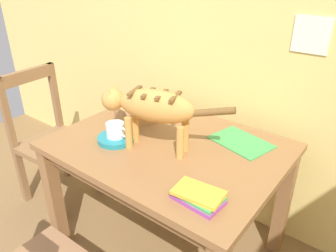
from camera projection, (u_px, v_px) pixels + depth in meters
The scene contains 9 objects.
wall_rear at pixel (213, 19), 1.88m from camera, with size 4.73×0.11×2.50m.
dining_table at pixel (168, 159), 1.69m from camera, with size 1.13×0.86×0.72m.
cat at pixel (151, 107), 1.51m from camera, with size 0.63×0.24×0.31m.
saucer_bowl at pixel (116, 138), 1.67m from camera, with size 0.19×0.19×0.03m, color teal.
coffee_mug at pixel (116, 130), 1.64m from camera, with size 0.13×0.09×0.08m.
magazine at pixel (241, 142), 1.65m from camera, with size 0.29×0.20×0.01m, color #41A655.
book_stack at pixel (198, 196), 1.24m from camera, with size 0.20×0.14×0.05m.
wicker_basket at pixel (139, 108), 1.93m from camera, with size 0.30×0.30×0.09m.
wooden_chair_far at pixel (52, 140), 2.23m from camera, with size 0.44×0.44×0.93m.
Camera 1 is at (0.99, 0.45, 1.54)m, focal length 34.58 mm.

